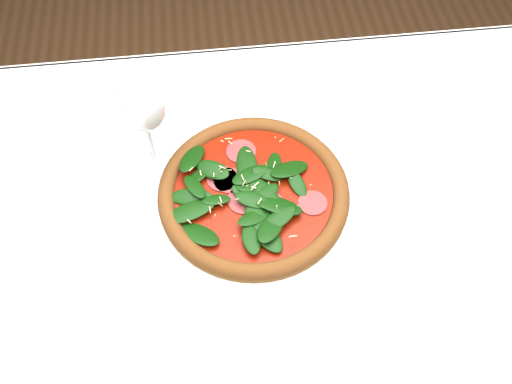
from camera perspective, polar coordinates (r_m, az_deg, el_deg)
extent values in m
plane|color=brown|center=(1.58, 1.24, -17.15)|extent=(6.00, 6.00, 0.00)
cube|color=silver|center=(0.90, 2.07, -3.91)|extent=(1.20, 0.80, 0.04)
cylinder|color=#47321C|center=(1.47, -21.70, -1.58)|extent=(0.06, 0.06, 0.71)
cylinder|color=#47321C|center=(1.53, 20.25, 2.41)|extent=(0.06, 0.06, 0.71)
cube|color=silver|center=(1.22, -0.67, 10.40)|extent=(1.20, 0.01, 0.22)
cylinder|color=white|center=(0.90, -0.23, -0.68)|extent=(0.35, 0.35, 0.01)
torus|color=white|center=(0.90, -0.23, -0.54)|extent=(0.35, 0.35, 0.01)
cylinder|color=olive|center=(0.89, -0.23, -0.30)|extent=(0.37, 0.37, 0.01)
torus|color=#A85F26|center=(0.89, -0.23, -0.02)|extent=(0.37, 0.37, 0.03)
cylinder|color=#8F1905|center=(0.89, -0.23, -0.02)|extent=(0.31, 0.31, 0.00)
cylinder|color=#963C3C|center=(0.88, -0.23, 0.12)|extent=(0.27, 0.27, 0.00)
ellipsoid|color=#103B0A|center=(0.88, -0.24, 0.48)|extent=(0.30, 0.30, 0.02)
cylinder|color=beige|center=(0.87, -0.24, 0.70)|extent=(0.27, 0.27, 0.00)
cylinder|color=silver|center=(0.97, -10.10, 3.34)|extent=(0.07, 0.07, 0.00)
cylinder|color=silver|center=(0.93, -10.53, 5.07)|extent=(0.01, 0.01, 0.09)
ellipsoid|color=silver|center=(0.87, -11.40, 8.61)|extent=(0.08, 0.08, 0.10)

